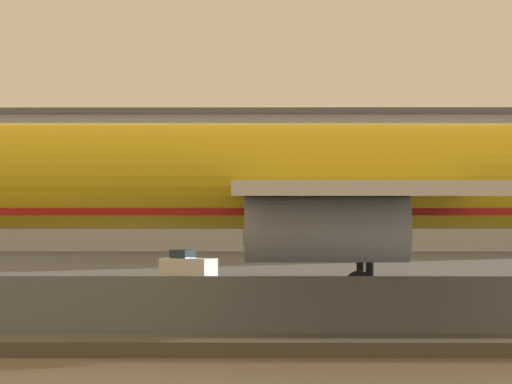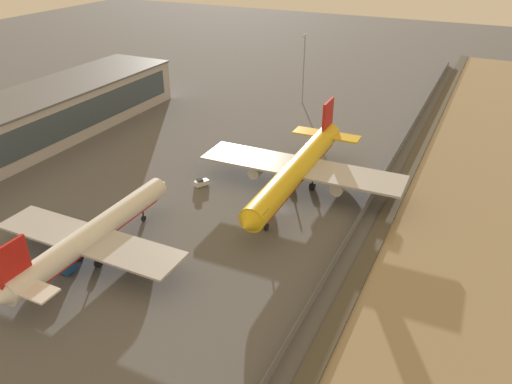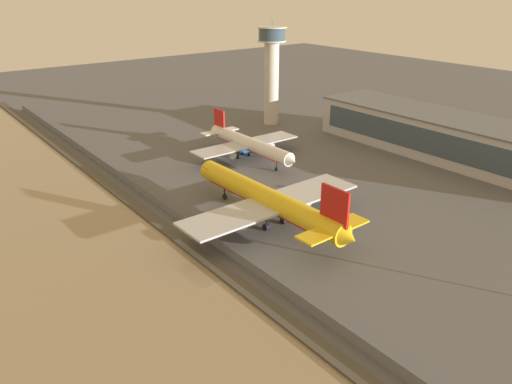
{
  "view_description": "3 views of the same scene",
  "coord_description": "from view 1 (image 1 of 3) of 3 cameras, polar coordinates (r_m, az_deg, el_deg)",
  "views": [
    {
      "loc": [
        6.59,
        -69.37,
        5.26
      ],
      "look_at": [
        6.03,
        0.97,
        5.28
      ],
      "focal_mm": 105.0,
      "sensor_mm": 36.0,
      "label": 1
    },
    {
      "loc": [
        -83.22,
        -34.29,
        52.58
      ],
      "look_at": [
        1.07,
        6.49,
        2.04
      ],
      "focal_mm": 35.0,
      "sensor_mm": 36.0,
      "label": 2
    },
    {
      "loc": [
        88.51,
        -65.05,
        51.44
      ],
      "look_at": [
        -2.03,
        4.58,
        2.89
      ],
      "focal_mm": 35.0,
      "sensor_mm": 36.0,
      "label": 3
    }
  ],
  "objects": [
    {
      "name": "ground_plane",
      "position": [
        69.88,
        -4.97,
        -4.33
      ],
      "size": [
        500.0,
        500.0,
        0.0
      ],
      "primitive_type": "plane",
      "color": "#565659"
    },
    {
      "name": "shoreline_seawall",
      "position": [
        49.57,
        -7.22,
        -5.82
      ],
      "size": [
        320.0,
        3.0,
        0.5
      ],
      "color": "#474238",
      "rests_on": "ground"
    },
    {
      "name": "perimeter_fence",
      "position": [
        53.94,
        -6.58,
        -4.41
      ],
      "size": [
        280.0,
        0.1,
        2.27
      ],
      "color": "slate",
      "rests_on": "ground"
    },
    {
      "name": "cargo_jet_yellow",
      "position": [
        69.31,
        2.12,
        0.43
      ],
      "size": [
        52.95,
        45.29,
        15.2
      ],
      "color": "yellow",
      "rests_on": "ground"
    },
    {
      "name": "baggage_tug",
      "position": [
        90.16,
        -2.62,
        -2.85
      ],
      "size": [
        3.57,
        2.94,
        1.8
      ],
      "color": "white",
      "rests_on": "ground"
    },
    {
      "name": "terminal_building",
      "position": [
        143.68,
        0.64,
        0.45
      ],
      "size": [
        91.54,
        22.04,
        12.82
      ],
      "color": "#B2B2B7",
      "rests_on": "ground"
    }
  ]
}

